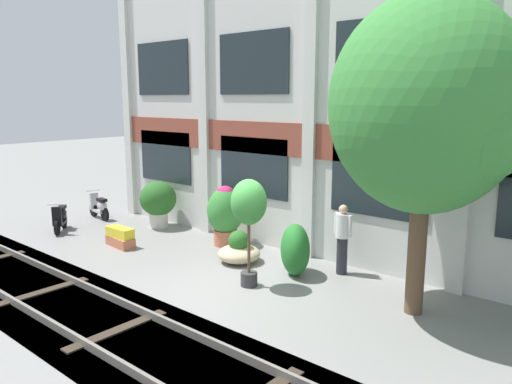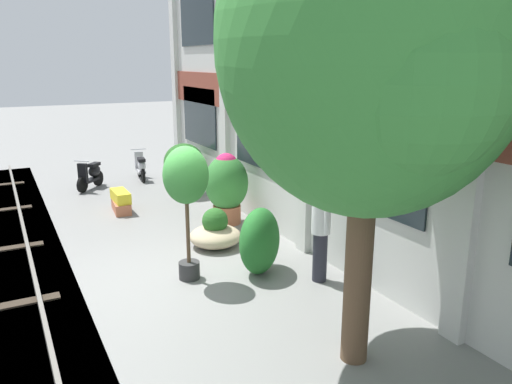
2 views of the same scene
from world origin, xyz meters
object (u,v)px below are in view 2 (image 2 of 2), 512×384
(potted_plant_low_pan, at_px, (186,182))
(potted_plant_fluted_column, at_px, (226,184))
(potted_plant_wide_bowl, at_px, (215,233))
(potted_plant_ribbed_drum, at_px, (184,165))
(topiary_hedge, at_px, (260,241))
(scooter_second_parked, at_px, (141,167))
(broadleaf_tree, at_px, (371,51))
(scooter_near_curb, at_px, (91,175))
(resident_by_doorway, at_px, (321,232))
(potted_plant_square_trough, at_px, (121,202))

(potted_plant_low_pan, bearing_deg, potted_plant_fluted_column, 143.36)
(potted_plant_wide_bowl, xyz_separation_m, potted_plant_fluted_column, (-1.34, 0.88, 0.67))
(potted_plant_ribbed_drum, bearing_deg, topiary_hedge, -6.71)
(potted_plant_ribbed_drum, distance_m, scooter_second_parked, 2.58)
(broadleaf_tree, xyz_separation_m, scooter_near_curb, (-11.16, -1.42, -3.55))
(broadleaf_tree, xyz_separation_m, potted_plant_low_pan, (-3.43, -1.06, -2.16))
(potted_plant_ribbed_drum, bearing_deg, resident_by_doorway, 0.63)
(resident_by_doorway, distance_m, topiary_hedge, 1.18)
(potted_plant_ribbed_drum, height_order, scooter_near_curb, potted_plant_ribbed_drum)
(scooter_second_parked, bearing_deg, potted_plant_fluted_column, -166.33)
(potted_plant_ribbed_drum, xyz_separation_m, potted_plant_fluted_column, (3.10, -0.03, 0.09))
(potted_plant_low_pan, bearing_deg, potted_plant_square_trough, -178.55)
(potted_plant_ribbed_drum, xyz_separation_m, scooter_second_parked, (-2.45, -0.65, -0.45))
(broadleaf_tree, relative_size, potted_plant_wide_bowl, 5.51)
(potted_plant_fluted_column, bearing_deg, potted_plant_square_trough, -136.54)
(potted_plant_wide_bowl, height_order, scooter_near_curb, scooter_near_curb)
(potted_plant_low_pan, bearing_deg, scooter_second_parked, 170.75)
(potted_plant_low_pan, height_order, scooter_second_parked, potted_plant_low_pan)
(potted_plant_fluted_column, bearing_deg, potted_plant_low_pan, -36.64)
(broadleaf_tree, relative_size, topiary_hedge, 4.88)
(potted_plant_square_trough, height_order, scooter_second_parked, scooter_second_parked)
(broadleaf_tree, xyz_separation_m, potted_plant_square_trough, (-8.26, -1.18, -3.72))
(broadleaf_tree, relative_size, potted_plant_square_trough, 5.73)
(potted_plant_low_pan, height_order, scooter_near_curb, potted_plant_low_pan)
(topiary_hedge, bearing_deg, scooter_second_parked, 179.58)
(broadleaf_tree, distance_m, scooter_near_curb, 11.80)
(potted_plant_square_trough, xyz_separation_m, scooter_near_curb, (-2.90, -0.24, 0.17))
(potted_plant_square_trough, bearing_deg, topiary_hedge, 15.03)
(potted_plant_fluted_column, xyz_separation_m, resident_by_doorway, (3.81, 0.10, -0.05))
(resident_by_doorway, bearing_deg, potted_plant_square_trough, -59.95)
(scooter_near_curb, relative_size, scooter_second_parked, 0.79)
(potted_plant_square_trough, relative_size, scooter_near_curb, 0.98)
(resident_by_doorway, bearing_deg, scooter_second_parked, -75.48)
(scooter_near_curb, height_order, resident_by_doorway, resident_by_doorway)
(potted_plant_low_pan, distance_m, topiary_hedge, 1.78)
(scooter_near_curb, xyz_separation_m, topiary_hedge, (8.09, 1.63, 0.19))
(potted_plant_low_pan, bearing_deg, scooter_near_curb, -177.33)
(broadleaf_tree, xyz_separation_m, topiary_hedge, (-3.07, 0.21, -3.35))
(potted_plant_wide_bowl, xyz_separation_m, topiary_hedge, (1.65, 0.19, 0.32))
(broadleaf_tree, relative_size, scooter_second_parked, 4.44)
(potted_plant_wide_bowl, relative_size, topiary_hedge, 0.89)
(broadleaf_tree, distance_m, topiary_hedge, 4.56)
(potted_plant_wide_bowl, distance_m, scooter_second_parked, 6.89)
(potted_plant_ribbed_drum, bearing_deg, potted_plant_square_trough, -66.78)
(potted_plant_ribbed_drum, bearing_deg, potted_plant_low_pan, -19.12)
(broadleaf_tree, distance_m, potted_plant_square_trough, 9.14)
(potted_plant_low_pan, bearing_deg, potted_plant_wide_bowl, 140.29)
(potted_plant_square_trough, bearing_deg, potted_plant_ribbed_drum, 113.22)
(potted_plant_low_pan, xyz_separation_m, scooter_second_parked, (-8.18, 1.33, -1.38))
(potted_plant_low_pan, bearing_deg, topiary_hedge, 74.21)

